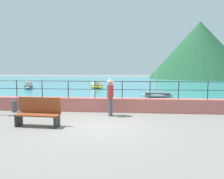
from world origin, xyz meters
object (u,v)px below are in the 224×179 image
(bollard, at_px, (14,106))
(boat_1, at_px, (28,86))
(bench_main, at_px, (38,112))
(boat_2, at_px, (157,95))
(boat_0, at_px, (96,86))
(person_walking, at_px, (110,95))

(bollard, bearing_deg, boat_1, 112.15)
(bench_main, xyz_separation_m, boat_2, (5.42, 8.63, -0.30))
(boat_2, bearing_deg, boat_0, 128.78)
(bench_main, relative_size, boat_0, 0.73)
(person_walking, relative_size, boat_2, 0.75)
(boat_0, relative_size, boat_2, 1.02)
(person_walking, relative_size, bollard, 2.99)
(boat_0, bearing_deg, bollard, -98.97)
(bollard, bearing_deg, boat_2, 37.50)
(boat_0, relative_size, boat_1, 0.97)
(boat_0, height_order, boat_1, same)
(bollard, relative_size, boat_2, 0.25)
(bollard, distance_m, boat_0, 13.35)
(bench_main, relative_size, boat_2, 0.74)
(bench_main, distance_m, person_walking, 3.42)
(boat_1, height_order, boat_2, boat_2)
(bollard, relative_size, boat_1, 0.24)
(bench_main, bearing_deg, person_walking, 40.08)
(bench_main, distance_m, bollard, 3.57)
(boat_1, bearing_deg, person_walking, -51.50)
(boat_0, bearing_deg, bench_main, -88.77)
(bollard, distance_m, boat_2, 9.89)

